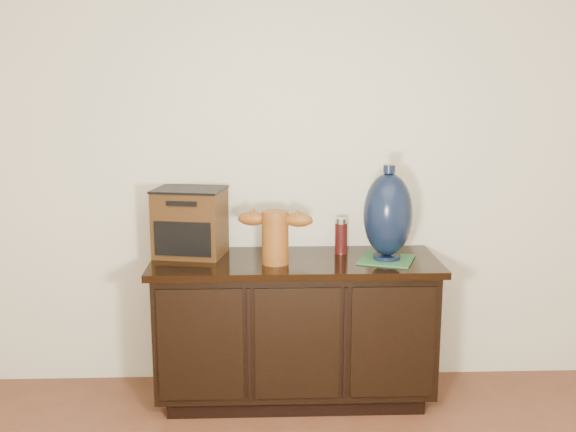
{
  "coord_description": "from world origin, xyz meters",
  "views": [
    {
      "loc": [
        -0.16,
        -1.09,
        1.65
      ],
      "look_at": [
        -0.04,
        2.18,
        0.99
      ],
      "focal_mm": 42.0,
      "sensor_mm": 36.0,
      "label": 1
    }
  ],
  "objects_px": {
    "sideboard": "(295,328)",
    "lamp_base": "(388,215)",
    "spray_can": "(341,236)",
    "tv_radio": "(190,222)",
    "terracotta_vessel": "(275,234)"
  },
  "relations": [
    {
      "from": "sideboard",
      "to": "tv_radio",
      "type": "height_order",
      "value": "tv_radio"
    },
    {
      "from": "sideboard",
      "to": "tv_radio",
      "type": "relative_size",
      "value": 3.67
    },
    {
      "from": "terracotta_vessel",
      "to": "tv_radio",
      "type": "relative_size",
      "value": 0.95
    },
    {
      "from": "terracotta_vessel",
      "to": "spray_can",
      "type": "height_order",
      "value": "terracotta_vessel"
    },
    {
      "from": "tv_radio",
      "to": "lamp_base",
      "type": "distance_m",
      "value": 1.01
    },
    {
      "from": "terracotta_vessel",
      "to": "tv_radio",
      "type": "bearing_deg",
      "value": 166.87
    },
    {
      "from": "lamp_base",
      "to": "spray_can",
      "type": "distance_m",
      "value": 0.3
    },
    {
      "from": "tv_radio",
      "to": "spray_can",
      "type": "xyz_separation_m",
      "value": [
        0.78,
        -0.0,
        -0.08
      ]
    },
    {
      "from": "sideboard",
      "to": "spray_can",
      "type": "relative_size",
      "value": 7.69
    },
    {
      "from": "tv_radio",
      "to": "spray_can",
      "type": "relative_size",
      "value": 2.1
    },
    {
      "from": "lamp_base",
      "to": "spray_can",
      "type": "bearing_deg",
      "value": 146.28
    },
    {
      "from": "lamp_base",
      "to": "sideboard",
      "type": "bearing_deg",
      "value": 175.42
    },
    {
      "from": "terracotta_vessel",
      "to": "lamp_base",
      "type": "xyz_separation_m",
      "value": [
        0.56,
        0.04,
        0.09
      ]
    },
    {
      "from": "tv_radio",
      "to": "lamp_base",
      "type": "bearing_deg",
      "value": 2.87
    },
    {
      "from": "sideboard",
      "to": "lamp_base",
      "type": "height_order",
      "value": "lamp_base"
    }
  ]
}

